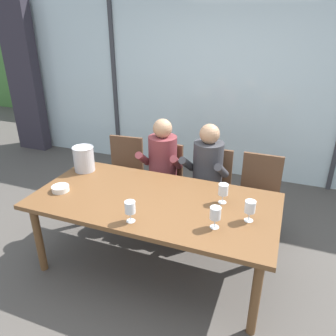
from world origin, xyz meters
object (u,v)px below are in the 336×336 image
object	(u,v)px
chair_near_curtain	(124,168)
wine_glass_by_right_taster	(215,214)
ice_bucket_primary	(84,158)
wine_glass_near_bucket	(250,208)
person_maroon_top	(161,166)
chair_right_of_center	(259,190)
chair_center	(211,183)
chair_left_of_center	(162,175)
wine_glass_center_pour	(223,190)
dining_table	(154,206)
tasting_bowl	(60,189)
person_charcoal_jacket	(205,173)
wine_glass_by_left_taster	(130,208)

from	to	relation	value
chair_near_curtain	wine_glass_by_right_taster	distance (m)	1.84
ice_bucket_primary	wine_glass_near_bucket	world-z (taller)	ice_bucket_primary
person_maroon_top	ice_bucket_primary	bearing A→B (deg)	-148.23
chair_right_of_center	wine_glass_near_bucket	size ratio (longest dim) A/B	5.02
chair_center	chair_left_of_center	bearing A→B (deg)	178.76
ice_bucket_primary	wine_glass_near_bucket	xyz separation A→B (m)	(1.73, -0.34, -0.01)
person_maroon_top	wine_glass_center_pour	world-z (taller)	person_maroon_top
chair_center	wine_glass_by_right_taster	xyz separation A→B (m)	(0.30, -1.14, 0.34)
dining_table	chair_near_curtain	world-z (taller)	chair_near_curtain
chair_right_of_center	tasting_bowl	distance (m)	2.01
dining_table	wine_glass_by_right_taster	world-z (taller)	wine_glass_by_right_taster
person_charcoal_jacket	wine_glass_by_left_taster	world-z (taller)	person_charcoal_jacket
chair_near_curtain	ice_bucket_primary	bearing A→B (deg)	-104.05
dining_table	wine_glass_by_left_taster	world-z (taller)	wine_glass_by_left_taster
chair_right_of_center	ice_bucket_primary	bearing A→B (deg)	-159.73
wine_glass_center_pour	wine_glass_by_right_taster	xyz separation A→B (m)	(0.02, -0.38, 0.00)
chair_left_of_center	wine_glass_near_bucket	distance (m)	1.50
wine_glass_by_left_taster	wine_glass_near_bucket	world-z (taller)	same
dining_table	chair_right_of_center	bearing A→B (deg)	49.09
chair_right_of_center	wine_glass_by_left_taster	bearing A→B (deg)	-122.89
dining_table	tasting_bowl	world-z (taller)	tasting_bowl
chair_near_curtain	person_charcoal_jacket	world-z (taller)	person_charcoal_jacket
wine_glass_center_pour	person_charcoal_jacket	bearing A→B (deg)	116.74
dining_table	wine_glass_center_pour	xyz separation A→B (m)	(0.57, 0.16, 0.19)
person_charcoal_jacket	ice_bucket_primary	size ratio (longest dim) A/B	4.63
ice_bucket_primary	dining_table	bearing A→B (deg)	-18.24
wine_glass_by_right_taster	chair_near_curtain	bearing A→B (deg)	140.36
dining_table	tasting_bowl	xyz separation A→B (m)	(-0.85, -0.17, 0.09)
tasting_bowl	wine_glass_near_bucket	distance (m)	1.68
chair_right_of_center	wine_glass_by_left_taster	size ratio (longest dim) A/B	5.02
chair_near_curtain	chair_center	distance (m)	1.09
chair_right_of_center	wine_glass_near_bucket	bearing A→B (deg)	-89.66
wine_glass_near_bucket	ice_bucket_primary	bearing A→B (deg)	168.93
chair_near_curtain	wine_glass_near_bucket	bearing A→B (deg)	-35.67
chair_right_of_center	person_charcoal_jacket	bearing A→B (deg)	-165.65
chair_left_of_center	person_charcoal_jacket	bearing A→B (deg)	-4.83
chair_left_of_center	wine_glass_by_left_taster	bearing A→B (deg)	-71.64
chair_left_of_center	wine_glass_center_pour	xyz separation A→B (m)	(0.86, -0.75, 0.34)
tasting_bowl	wine_glass_by_left_taster	bearing A→B (deg)	-14.31
wine_glass_by_right_taster	person_maroon_top	bearing A→B (deg)	129.90
dining_table	chair_left_of_center	world-z (taller)	chair_left_of_center
wine_glass_near_bucket	person_charcoal_jacket	bearing A→B (deg)	124.37
chair_left_of_center	wine_glass_center_pour	bearing A→B (deg)	-33.94
dining_table	wine_glass_by_right_taster	xyz separation A→B (m)	(0.60, -0.22, 0.19)
dining_table	wine_glass_center_pour	size ratio (longest dim) A/B	12.24
person_charcoal_jacket	wine_glass_by_left_taster	xyz separation A→B (m)	(-0.28, -1.17, 0.17)
tasting_bowl	wine_glass_by_left_taster	world-z (taller)	wine_glass_by_left_taster
dining_table	wine_glass_by_left_taster	size ratio (longest dim) A/B	12.24
chair_near_curtain	chair_center	bearing A→B (deg)	-5.54
chair_left_of_center	wine_glass_center_pour	size ratio (longest dim) A/B	5.02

